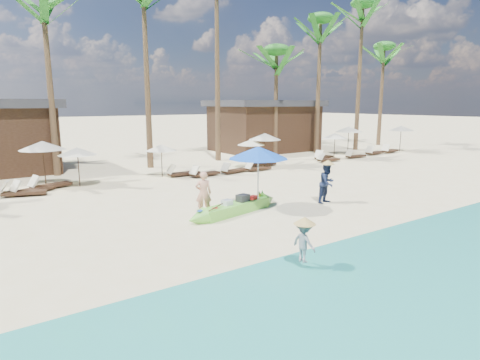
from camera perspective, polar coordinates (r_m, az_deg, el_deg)
ground at (r=13.32m, az=1.46°, el=-6.92°), size 240.00×240.00×0.00m
wet_sand_strip at (r=9.97m, az=18.96°, el=-13.83°), size 240.00×4.50×0.01m
green_canoe at (r=15.08m, az=-0.64°, el=-3.93°), size 5.05×1.47×0.65m
tourist at (r=14.82m, az=-5.22°, el=-1.87°), size 0.70×0.60×1.62m
vendor_green at (r=16.86m, az=12.30°, el=-0.42°), size 0.93×0.79×1.68m
vendor_yellow at (r=10.14m, az=9.10°, el=-8.69°), size 0.45×0.71×1.04m
blue_umbrella at (r=15.18m, az=2.61°, el=3.91°), size 2.30×2.30×2.47m
resort_parasol_4 at (r=21.86m, az=-26.29°, el=4.42°), size 2.20×2.20×2.26m
lounger_4_left at (r=20.26m, az=-28.72°, el=-1.45°), size 1.99×1.10×0.65m
lounger_4_right at (r=20.70m, az=-27.68°, el=-1.14°), size 1.92×1.13×0.62m
resort_parasol_5 at (r=21.24m, az=-22.14°, el=3.82°), size 1.89×1.89×1.95m
lounger_5_left at (r=21.34m, az=-25.60°, el=-0.60°), size 2.03×1.10×0.66m
resort_parasol_6 at (r=22.71m, az=-11.14°, el=4.54°), size 1.77×1.77×1.82m
lounger_6_left at (r=22.87m, az=-8.27°, el=1.06°), size 1.90×0.63×0.64m
lounger_6_right at (r=22.60m, az=-5.19°, el=0.99°), size 1.88×0.81×0.62m
resort_parasol_7 at (r=25.37m, az=1.57°, el=5.38°), size 1.77×1.77×1.82m
lounger_7_left at (r=23.61m, az=-0.97°, el=1.45°), size 1.85×0.87×0.61m
lounger_7_right at (r=24.44m, az=2.44°, el=1.74°), size 1.69×0.53×0.57m
resort_parasol_8 at (r=25.83m, az=3.56°, el=6.19°), size 2.12×2.12×2.18m
lounger_8_left at (r=26.21m, az=2.78°, el=2.44°), size 2.08×0.96×0.68m
resort_parasol_9 at (r=30.15m, az=13.35°, el=6.14°), size 1.87×1.87×1.92m
lounger_9_left at (r=30.04m, az=11.75°, el=3.28°), size 1.99×1.06×0.65m
lounger_9_right at (r=28.91m, az=12.31°, el=2.93°), size 1.79×0.68×0.60m
resort_parasol_10 at (r=33.37m, az=15.21°, el=6.99°), size 2.18×2.18×2.25m
lounger_10_left at (r=31.39m, az=16.00°, el=3.37°), size 1.76×0.62×0.59m
lounger_10_right at (r=33.90m, az=18.51°, el=3.80°), size 2.02×0.89×0.66m
resort_parasol_11 at (r=36.99m, az=21.96°, el=6.86°), size 2.13×2.13×2.19m
lounger_11_left at (r=35.61m, az=20.47°, el=3.99°), size 2.04×0.93×0.67m
palm_3 at (r=25.31m, az=-26.11°, el=20.08°), size 2.08×2.08×10.52m
palm_4 at (r=26.67m, az=-13.49°, el=22.23°), size 2.08×2.08×11.70m
palm_5 at (r=29.58m, az=-3.35°, el=24.04°), size 2.08×2.08×13.60m
palm_6 at (r=32.16m, az=5.20°, el=16.16°), size 2.08×2.08×8.51m
palm_7 at (r=34.26m, az=11.32°, el=18.94°), size 2.08×2.08×11.08m
palm_8 at (r=37.50m, az=16.94°, el=19.81°), size 2.08×2.08×12.70m
palm_9 at (r=42.14m, az=19.74°, el=15.70°), size 2.08×2.08×9.82m
pavilion_east at (r=35.13m, az=3.44°, el=7.80°), size 8.80×6.60×4.30m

